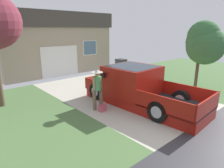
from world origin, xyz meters
TOP-DOWN VIEW (x-y plane):
  - pickup_truck at (-0.24, 2.89)m, footprint 2.42×5.59m
  - person_with_hat at (-1.90, 3.45)m, footprint 0.50×0.48m
  - handbag at (-1.91, 3.11)m, footprint 0.31×0.20m
  - house_with_garage at (0.20, 12.65)m, footprint 8.55×5.69m
  - neighbor_tree at (4.31, 2.10)m, footprint 2.02×2.18m
  - wheeled_trash_bin at (3.48, 7.63)m, footprint 0.60×0.72m

SIDE VIEW (x-z plane):
  - handbag at x=-1.91m, z-range -0.08..0.36m
  - wheeled_trash_bin at x=3.48m, z-range 0.04..1.15m
  - pickup_truck at x=-0.24m, z-range -0.10..1.58m
  - person_with_hat at x=-1.90m, z-range 0.12..1.80m
  - house_with_garage at x=0.20m, z-range 0.03..4.47m
  - neighbor_tree at x=4.31m, z-range 0.70..4.40m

